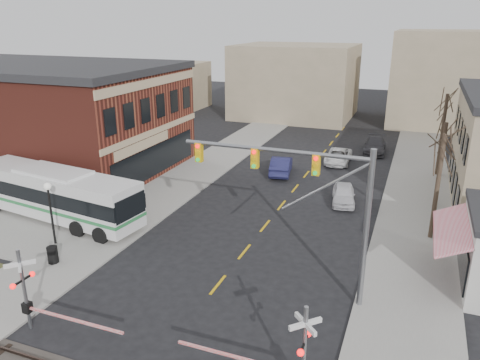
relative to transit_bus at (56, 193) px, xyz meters
name	(u,v)px	position (x,y,z in m)	size (l,w,h in m)	color
ground	(202,305)	(13.92, -5.87, -1.94)	(160.00, 160.00, 0.00)	black
sidewalk_west	(202,169)	(4.42, 14.13, -1.88)	(5.00, 60.00, 0.12)	gray
sidewalk_east	(417,194)	(23.42, 14.13, -1.88)	(5.00, 60.00, 0.12)	gray
brick_building	(18,113)	(-13.06, 10.13, 2.87)	(30.40, 15.40, 9.60)	maroon
tree_east_a	(437,188)	(24.42, 6.13, 1.55)	(0.28, 0.28, 6.75)	#382B21
tree_east_b	(440,165)	(24.72, 12.13, 1.33)	(0.28, 0.28, 6.30)	#382B21
tree_east_c	(442,135)	(24.92, 20.13, 1.78)	(0.28, 0.28, 7.20)	#382B21
transit_bus	(56,193)	(0.00, 0.00, 0.00)	(13.71, 4.64, 3.46)	silver
traffic_signal_mast	(312,191)	(18.56, -3.11, 3.76)	(9.32, 0.30, 8.00)	gray
rr_crossing_west	(32,292)	(7.83, -10.31, 0.03)	(5.60, 1.36, 4.00)	gray
rr_crossing_east	(292,352)	(19.56, -9.96, 0.03)	(5.60, 1.36, 4.00)	gray
street_lamp	(49,200)	(2.58, -3.27, 1.06)	(0.44, 0.44, 4.00)	black
trash_bin	(53,255)	(4.21, -5.24, -1.33)	(0.60, 0.60, 0.98)	black
car_a	(344,194)	(18.17, 10.34, -1.24)	(1.66, 4.13, 1.41)	silver
car_b	(281,165)	(11.69, 15.54, -1.14)	(1.71, 4.90, 1.61)	#1C1D48
car_c	(338,156)	(15.96, 20.74, -1.27)	(2.23, 4.83, 1.34)	silver
car_d	(375,145)	(18.90, 25.94, -1.18)	(2.14, 5.25, 1.52)	#3C3B40
pedestrian_near	(103,225)	(4.73, -1.29, -1.05)	(0.56, 0.37, 1.55)	#534643
pedestrian_far	(122,201)	(3.52, 2.63, -1.04)	(0.76, 0.59, 1.56)	#384663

